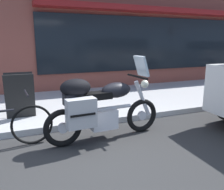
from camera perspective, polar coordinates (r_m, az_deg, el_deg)
The scene contains 3 objects.
ground_plane at distance 3.38m, azimuth -5.17°, elevation -15.54°, with size 80.00×80.00×0.00m, color #2C2C2C.
touring_motorcycle at distance 3.77m, azimuth -3.29°, elevation -2.73°, with size 2.06×0.75×1.38m.
sandwich_board_sign at distance 4.98m, azimuth -21.71°, elevation -0.08°, with size 0.55×0.41×0.89m.
Camera 1 is at (-0.85, -2.85, 1.61)m, focal length 37.18 mm.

